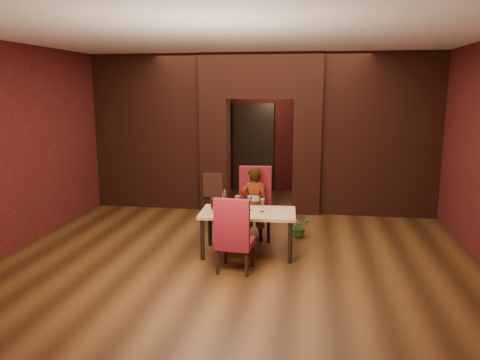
{
  "coord_description": "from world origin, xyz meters",
  "views": [
    {
      "loc": [
        1.07,
        -7.48,
        2.49
      ],
      "look_at": [
        -0.11,
        0.0,
        1.02
      ],
      "focal_mm": 35.0,
      "sensor_mm": 36.0,
      "label": 1
    }
  ],
  "objects_px": {
    "dining_table": "(248,233)",
    "wine_glass_c": "(262,205)",
    "wine_glass_b": "(250,203)",
    "wine_glass_a": "(238,203)",
    "chair_near": "(235,233)",
    "chair_far": "(255,204)",
    "person_seated": "(254,204)",
    "wine_bucket": "(216,205)",
    "potted_plant": "(299,226)",
    "water_bottle": "(224,199)"
  },
  "relations": [
    {
      "from": "wine_glass_a",
      "to": "chair_near",
      "type": "bearing_deg",
      "value": -83.1
    },
    {
      "from": "dining_table",
      "to": "chair_near",
      "type": "height_order",
      "value": "chair_near"
    },
    {
      "from": "wine_glass_a",
      "to": "potted_plant",
      "type": "xyz_separation_m",
      "value": [
        0.92,
        0.93,
        -0.6
      ]
    },
    {
      "from": "person_seated",
      "to": "wine_glass_b",
      "type": "distance_m",
      "value": 0.62
    },
    {
      "from": "dining_table",
      "to": "wine_glass_c",
      "type": "relative_size",
      "value": 7.27
    },
    {
      "from": "person_seated",
      "to": "wine_glass_c",
      "type": "xyz_separation_m",
      "value": [
        0.21,
        -0.66,
        0.15
      ]
    },
    {
      "from": "person_seated",
      "to": "wine_glass_b",
      "type": "xyz_separation_m",
      "value": [
        0.01,
        -0.6,
        0.16
      ]
    },
    {
      "from": "dining_table",
      "to": "person_seated",
      "type": "xyz_separation_m",
      "value": [
        0.0,
        0.68,
        0.28
      ]
    },
    {
      "from": "wine_glass_a",
      "to": "potted_plant",
      "type": "height_order",
      "value": "wine_glass_a"
    },
    {
      "from": "person_seated",
      "to": "wine_glass_a",
      "type": "height_order",
      "value": "person_seated"
    },
    {
      "from": "chair_far",
      "to": "wine_glass_b",
      "type": "relative_size",
      "value": 5.5
    },
    {
      "from": "wine_bucket",
      "to": "chair_near",
      "type": "bearing_deg",
      "value": -56.69
    },
    {
      "from": "chair_near",
      "to": "wine_glass_c",
      "type": "xyz_separation_m",
      "value": [
        0.29,
        0.7,
        0.23
      ]
    },
    {
      "from": "dining_table",
      "to": "wine_glass_a",
      "type": "xyz_separation_m",
      "value": [
        -0.17,
        0.04,
        0.45
      ]
    },
    {
      "from": "wine_bucket",
      "to": "potted_plant",
      "type": "distance_m",
      "value": 1.72
    },
    {
      "from": "dining_table",
      "to": "person_seated",
      "type": "height_order",
      "value": "person_seated"
    },
    {
      "from": "wine_glass_a",
      "to": "wine_glass_b",
      "type": "relative_size",
      "value": 1.05
    },
    {
      "from": "chair_near",
      "to": "potted_plant",
      "type": "height_order",
      "value": "chair_near"
    },
    {
      "from": "water_bottle",
      "to": "potted_plant",
      "type": "bearing_deg",
      "value": 36.35
    },
    {
      "from": "chair_far",
      "to": "water_bottle",
      "type": "height_order",
      "value": "chair_far"
    },
    {
      "from": "wine_glass_b",
      "to": "wine_bucket",
      "type": "distance_m",
      "value": 0.51
    },
    {
      "from": "chair_far",
      "to": "person_seated",
      "type": "bearing_deg",
      "value": -101.18
    },
    {
      "from": "chair_far",
      "to": "person_seated",
      "type": "distance_m",
      "value": 0.09
    },
    {
      "from": "wine_glass_b",
      "to": "chair_far",
      "type": "bearing_deg",
      "value": 90.1
    },
    {
      "from": "wine_glass_c",
      "to": "person_seated",
      "type": "bearing_deg",
      "value": 107.74
    },
    {
      "from": "chair_near",
      "to": "potted_plant",
      "type": "distance_m",
      "value": 1.88
    },
    {
      "from": "chair_near",
      "to": "wine_bucket",
      "type": "height_order",
      "value": "chair_near"
    },
    {
      "from": "chair_near",
      "to": "person_seated",
      "type": "distance_m",
      "value": 1.37
    },
    {
      "from": "chair_near",
      "to": "wine_glass_b",
      "type": "height_order",
      "value": "chair_near"
    },
    {
      "from": "wine_glass_b",
      "to": "wine_glass_c",
      "type": "relative_size",
      "value": 1.11
    },
    {
      "from": "wine_glass_b",
      "to": "water_bottle",
      "type": "bearing_deg",
      "value": 173.23
    },
    {
      "from": "dining_table",
      "to": "wine_glass_c",
      "type": "distance_m",
      "value": 0.48
    },
    {
      "from": "chair_near",
      "to": "dining_table",
      "type": "bearing_deg",
      "value": -91.75
    },
    {
      "from": "dining_table",
      "to": "potted_plant",
      "type": "bearing_deg",
      "value": 49.15
    },
    {
      "from": "chair_near",
      "to": "wine_glass_a",
      "type": "bearing_deg",
      "value": -78.44
    },
    {
      "from": "dining_table",
      "to": "chair_far",
      "type": "bearing_deg",
      "value": 86.21
    },
    {
      "from": "chair_near",
      "to": "wine_glass_a",
      "type": "distance_m",
      "value": 0.78
    },
    {
      "from": "potted_plant",
      "to": "chair_near",
      "type": "bearing_deg",
      "value": -116.67
    },
    {
      "from": "person_seated",
      "to": "wine_glass_b",
      "type": "height_order",
      "value": "person_seated"
    },
    {
      "from": "person_seated",
      "to": "potted_plant",
      "type": "relative_size",
      "value": 3.24
    },
    {
      "from": "chair_far",
      "to": "wine_glass_a",
      "type": "xyz_separation_m",
      "value": [
        -0.18,
        -0.72,
        0.18
      ]
    },
    {
      "from": "chair_near",
      "to": "water_bottle",
      "type": "height_order",
      "value": "chair_near"
    },
    {
      "from": "wine_glass_c",
      "to": "water_bottle",
      "type": "height_order",
      "value": "water_bottle"
    },
    {
      "from": "wine_bucket",
      "to": "dining_table",
      "type": "bearing_deg",
      "value": 11.34
    },
    {
      "from": "wine_bucket",
      "to": "wine_glass_a",
      "type": "bearing_deg",
      "value": 24.18
    },
    {
      "from": "wine_glass_a",
      "to": "potted_plant",
      "type": "relative_size",
      "value": 0.61
    },
    {
      "from": "wine_glass_b",
      "to": "wine_glass_c",
      "type": "distance_m",
      "value": 0.21
    },
    {
      "from": "wine_glass_c",
      "to": "chair_far",
      "type": "bearing_deg",
      "value": 105.3
    },
    {
      "from": "wine_bucket",
      "to": "water_bottle",
      "type": "bearing_deg",
      "value": 70.3
    },
    {
      "from": "dining_table",
      "to": "chair_near",
      "type": "distance_m",
      "value": 0.72
    }
  ]
}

